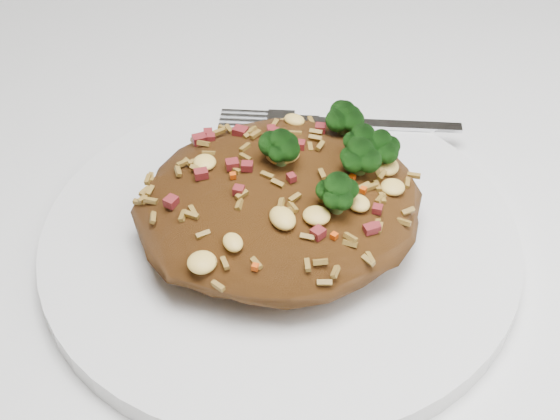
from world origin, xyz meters
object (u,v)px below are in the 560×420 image
object	(u,v)px
dining_table	(196,311)
fork	(352,123)
fried_rice	(283,192)
plate	(280,238)

from	to	relation	value
dining_table	fork	bearing A→B (deg)	15.56
fork	fried_rice	bearing A→B (deg)	-110.72
fork	dining_table	bearing A→B (deg)	-141.34
fried_rice	fork	distance (m)	0.11
dining_table	fork	world-z (taller)	fork
plate	fried_rice	xyz separation A→B (m)	(0.00, 0.00, 0.04)
plate	fork	world-z (taller)	fork
plate	dining_table	bearing A→B (deg)	135.65
plate	fork	distance (m)	0.11
fried_rice	plate	bearing A→B (deg)	-178.25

